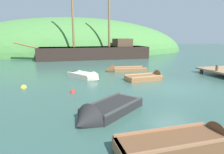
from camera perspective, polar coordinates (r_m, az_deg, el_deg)
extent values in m
plane|color=#33564C|center=(12.71, 16.74, -3.01)|extent=(120.00, 120.00, 0.00)
cylinder|color=brown|center=(18.87, 23.90, 0.88)|extent=(0.28, 0.28, 1.05)
cylinder|color=brown|center=(17.42, 27.53, 2.27)|extent=(0.20, 0.20, 0.45)
ellipsoid|color=#477F3D|center=(40.93, -10.60, 6.97)|extent=(45.11, 24.06, 13.14)
cube|color=black|center=(28.23, -5.20, 6.03)|extent=(14.92, 4.35, 2.43)
cube|color=#997A51|center=(28.14, -5.24, 8.39)|extent=(14.32, 4.02, 0.10)
cylinder|color=olive|center=(27.93, -23.12, 8.23)|extent=(2.95, 0.26, 0.97)
cylinder|color=olive|center=(28.02, -11.15, 19.11)|extent=(0.28, 0.28, 10.52)
cylinder|color=olive|center=(28.77, -0.83, 18.05)|extent=(0.30, 0.30, 9.47)
cube|color=#4C3828|center=(29.14, 2.93, 9.71)|extent=(2.26, 2.87, 1.10)
cube|color=brown|center=(14.47, 8.68, -0.50)|extent=(2.44, 1.38, 0.45)
cone|color=brown|center=(15.24, 13.55, -0.08)|extent=(0.69, 1.19, 1.14)
cube|color=#AE7B4F|center=(13.94, 4.64, -0.58)|extent=(0.20, 1.09, 0.31)
cube|color=#AE7B4F|center=(14.64, 10.11, 0.25)|extent=(0.26, 1.12, 0.05)
cube|color=#AE7B4F|center=(14.24, 7.26, 0.02)|extent=(0.26, 1.12, 0.05)
cube|color=#AE7B4F|center=(13.94, 9.85, 0.08)|extent=(2.31, 0.25, 0.07)
cube|color=#AE7B4F|center=(14.90, 7.65, 0.87)|extent=(2.31, 0.25, 0.07)
cube|color=brown|center=(18.30, 4.85, 2.00)|extent=(3.06, 1.54, 0.39)
cone|color=brown|center=(17.89, -0.83, 1.82)|extent=(0.83, 1.27, 1.21)
cube|color=#AE7B4F|center=(18.74, 9.06, 2.30)|extent=(0.23, 1.15, 0.27)
cube|color=#AE7B4F|center=(18.15, 3.29, 2.37)|extent=(0.29, 1.18, 0.05)
cube|color=#AE7B4F|center=(18.43, 6.41, 2.46)|extent=(0.29, 1.18, 0.05)
cube|color=#AE7B4F|center=(18.83, 4.36, 2.97)|extent=(2.89, 0.35, 0.07)
cube|color=#AE7B4F|center=(17.71, 5.40, 2.41)|extent=(2.89, 0.35, 0.07)
cube|color=black|center=(8.45, 0.25, -9.01)|extent=(2.98, 2.70, 0.47)
cone|color=black|center=(7.23, -8.00, -12.79)|extent=(1.29, 1.39, 1.22)
cube|color=#3B3B3B|center=(9.48, 4.99, -6.30)|extent=(0.80, 0.99, 0.33)
cube|color=#3B3B3B|center=(8.03, -1.80, -8.82)|extent=(0.86, 1.05, 0.05)
cube|color=#3B3B3B|center=(8.77, 2.11, -7.04)|extent=(0.86, 1.05, 0.05)
cube|color=#3B3B3B|center=(8.71, -3.00, -6.55)|extent=(2.20, 1.71, 0.07)
cube|color=#3B3B3B|center=(8.04, 3.77, -8.11)|extent=(2.20, 1.71, 0.07)
cube|color=beige|center=(15.43, -8.34, 0.20)|extent=(2.14, 2.62, 0.42)
cone|color=beige|center=(14.30, -4.50, -0.60)|extent=(1.17, 1.04, 1.00)
cube|color=white|center=(16.33, -10.91, 0.96)|extent=(0.87, 0.58, 0.29)
cube|color=white|center=(15.08, -7.34, 0.54)|extent=(0.92, 0.65, 0.05)
cube|color=white|center=(15.73, -9.33, 0.94)|extent=(0.92, 0.65, 0.05)
cube|color=white|center=(15.10, -9.79, 0.83)|extent=(1.28, 2.08, 0.07)
cube|color=white|center=(15.69, -6.99, 1.31)|extent=(1.28, 2.08, 0.07)
cube|color=brown|center=(6.01, 16.16, -18.39)|extent=(3.01, 1.10, 0.49)
cube|color=#8E6242|center=(5.42, 2.20, -20.57)|extent=(0.13, 0.97, 0.34)
cube|color=#8E6242|center=(6.19, 20.54, -15.79)|extent=(0.19, 0.99, 0.05)
cube|color=#8E6242|center=(5.68, 11.55, -17.87)|extent=(0.19, 0.99, 0.05)
cube|color=#8E6242|center=(5.52, 19.21, -18.17)|extent=(2.94, 0.10, 0.07)
cube|color=#8E6242|center=(6.26, 13.81, -14.16)|extent=(2.94, 0.10, 0.07)
sphere|color=red|center=(11.48, -11.06, -4.26)|extent=(0.30, 0.30, 0.30)
sphere|color=yellow|center=(13.37, -23.68, -2.79)|extent=(0.36, 0.36, 0.36)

